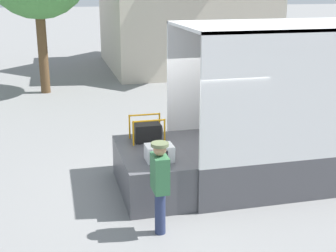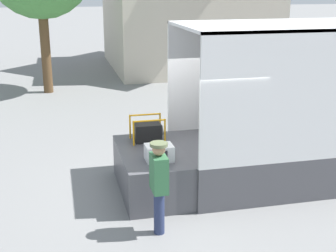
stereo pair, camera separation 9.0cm
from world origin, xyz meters
The scene contains 5 objects.
ground_plane centered at (0.00, 0.00, 0.00)m, with size 160.00×160.00×0.00m, color gray.
tailgate_deck centered at (-0.62, 0.00, 0.43)m, with size 1.25×2.31×0.87m, color #4C4C51.
microwave centered at (-0.58, -0.55, 1.02)m, with size 0.51×0.40×0.30m.
portable_generator centered at (-0.56, 0.62, 1.07)m, with size 0.69×0.51×0.52m.
worker_person centered at (-0.83, -1.69, 0.98)m, with size 0.29×0.44×1.61m.
Camera 2 is at (-2.31, -8.59, 4.05)m, focal length 50.00 mm.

